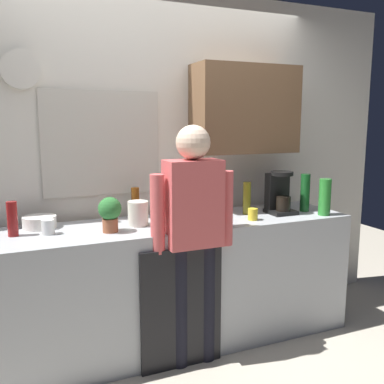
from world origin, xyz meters
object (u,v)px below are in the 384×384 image
at_px(bottle_green_wine, 305,193).
at_px(storage_canister, 138,213).
at_px(bottle_amber_beer, 135,203).
at_px(cup_yellow_cup, 253,214).
at_px(bottle_red_vinegar, 12,219).
at_px(cup_terracotta_mug, 108,216).
at_px(bottle_dark_sauce, 209,203).
at_px(potted_plant, 110,212).
at_px(coffee_maker, 279,195).
at_px(dish_soap, 177,213).
at_px(cup_white_mug, 48,227).
at_px(person_at_sink, 193,226).
at_px(bottle_clear_soda, 325,197).
at_px(bottle_olive_oil, 247,198).
at_px(mixing_bowl, 39,222).

relative_size(bottle_green_wine, storage_canister, 1.76).
height_order(bottle_amber_beer, cup_yellow_cup, bottle_amber_beer).
distance_m(bottle_red_vinegar, cup_terracotta_mug, 0.64).
height_order(bottle_dark_sauce, potted_plant, potted_plant).
distance_m(bottle_green_wine, cup_yellow_cup, 0.56).
relative_size(coffee_maker, bottle_dark_sauce, 1.83).
bearing_deg(bottle_amber_beer, potted_plant, -128.12).
bearing_deg(dish_soap, cup_terracotta_mug, 153.22).
distance_m(bottle_green_wine, cup_white_mug, 1.95).
height_order(bottle_dark_sauce, bottle_green_wine, bottle_green_wine).
relative_size(coffee_maker, person_at_sink, 0.21).
xyz_separation_m(cup_terracotta_mug, cup_white_mug, (-0.42, -0.17, 0.00)).
relative_size(bottle_clear_soda, bottle_amber_beer, 1.22).
distance_m(bottle_olive_oil, cup_terracotta_mug, 1.06).
xyz_separation_m(cup_terracotta_mug, dish_soap, (0.44, -0.22, 0.03)).
height_order(bottle_green_wine, person_at_sink, person_at_sink).
bearing_deg(potted_plant, bottle_amber_beer, 51.88).
relative_size(bottle_red_vinegar, cup_terracotta_mug, 2.39).
bearing_deg(coffee_maker, cup_terracotta_mug, 171.16).
xyz_separation_m(cup_yellow_cup, mixing_bowl, (-1.44, 0.36, -0.00)).
distance_m(bottle_amber_beer, storage_canister, 0.24).
bearing_deg(mixing_bowl, cup_white_mug, -78.48).
distance_m(cup_yellow_cup, mixing_bowl, 1.49).
bearing_deg(cup_terracotta_mug, person_at_sink, -46.28).
height_order(cup_yellow_cup, mixing_bowl, cup_yellow_cup).
relative_size(potted_plant, dish_soap, 1.28).
bearing_deg(bottle_dark_sauce, coffee_maker, -15.10).
relative_size(bottle_dark_sauce, cup_yellow_cup, 2.12).
height_order(bottle_dark_sauce, dish_soap, same).
bearing_deg(person_at_sink, cup_terracotta_mug, 130.30).
xyz_separation_m(bottle_red_vinegar, potted_plant, (0.58, -0.14, 0.02)).
distance_m(bottle_red_vinegar, bottle_green_wine, 2.15).
bearing_deg(cup_yellow_cup, bottle_red_vinegar, 172.82).
height_order(bottle_green_wine, cup_terracotta_mug, bottle_green_wine).
height_order(bottle_clear_soda, bottle_dark_sauce, bottle_clear_soda).
bearing_deg(potted_plant, bottle_red_vinegar, 166.77).
xyz_separation_m(mixing_bowl, dish_soap, (0.90, -0.25, 0.04)).
relative_size(dish_soap, storage_canister, 1.06).
bearing_deg(cup_yellow_cup, bottle_dark_sauce, 129.43).
xyz_separation_m(cup_yellow_cup, dish_soap, (-0.55, 0.11, 0.04)).
distance_m(cup_terracotta_mug, cup_white_mug, 0.45).
bearing_deg(cup_yellow_cup, bottle_green_wine, 11.16).
height_order(cup_terracotta_mug, storage_canister, storage_canister).
distance_m(bottle_olive_oil, potted_plant, 1.09).
xyz_separation_m(mixing_bowl, potted_plant, (0.42, -0.29, 0.09)).
relative_size(mixing_bowl, dish_soap, 1.22).
bearing_deg(bottle_olive_oil, bottle_amber_beer, 166.15).
bearing_deg(bottle_amber_beer, bottle_red_vinegar, -167.15).
bearing_deg(bottle_amber_beer, cup_yellow_cup, -27.16).
height_order(bottle_red_vinegar, bottle_olive_oil, bottle_olive_oil).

